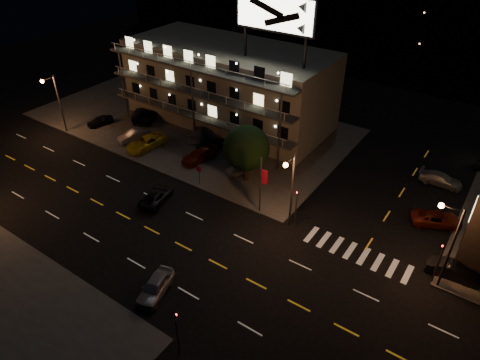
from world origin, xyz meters
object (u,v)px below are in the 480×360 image
Objects in this scene: lot_car_4 at (241,168)px; road_car_east at (155,287)px; lot_car_2 at (146,143)px; side_car_0 at (453,271)px; tree at (246,149)px; lot_car_7 at (199,132)px; road_car_west at (157,196)px.

lot_car_4 is 0.87× the size of road_car_east.
side_car_0 is at bearing 5.12° from lot_car_2.
tree is 1.24× the size of lot_car_2.
tree is 1.56× the size of side_car_0.
road_car_east is at bearing 124.32° from side_car_0.
lot_car_7 reaches higher than road_car_west.
lot_car_7 is at bearing -178.63° from lot_car_4.
tree is 1.31× the size of lot_car_7.
lot_car_2 is 1.15× the size of road_car_west.
side_car_0 is (22.53, -2.27, -3.39)m from tree.
side_car_0 is at bearing 17.02° from lot_car_4.
lot_car_2 is at bearing 121.19° from road_car_east.
tree reaches higher than side_car_0.
tree reaches higher than lot_car_2.
lot_car_2 is at bearing -53.09° from road_car_west.
lot_car_7 is 1.19× the size of road_car_east.
tree reaches higher than road_car_west.
road_car_west is at bearing -90.03° from lot_car_4.
road_car_west is (8.83, -7.40, -0.25)m from lot_car_2.
road_car_east is (4.35, -18.63, -0.05)m from lot_car_4.
road_car_west is at bearing 117.97° from road_car_east.
lot_car_7 is 33.99m from side_car_0.
side_car_0 is (33.21, -7.20, -0.18)m from lot_car_7.
road_car_west is (-8.67, 9.20, -0.08)m from road_car_east.
lot_car_2 is at bearing -175.45° from tree.
road_car_east is (17.50, -16.60, -0.17)m from lot_car_2.
side_car_0 is at bearing -5.75° from tree.
tree is at bearing 132.19° from lot_car_7.
lot_car_4 is (-1.24, 0.89, -3.31)m from tree.
road_car_west is (-4.32, -9.43, -0.14)m from lot_car_4.
lot_car_7 is at bearing 73.54° from side_car_0.
lot_car_7 reaches higher than side_car_0.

